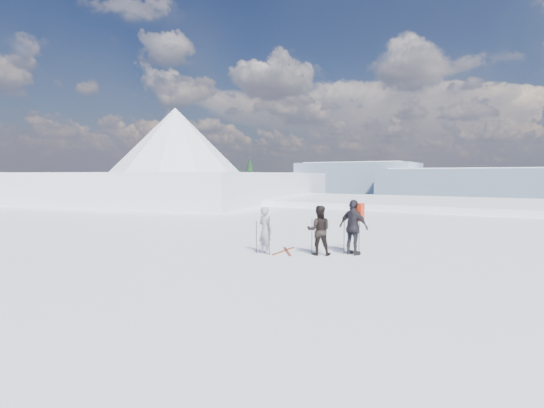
{
  "coord_description": "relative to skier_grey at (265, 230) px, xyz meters",
  "views": [
    {
      "loc": [
        5.18,
        -10.09,
        2.82
      ],
      "look_at": [
        -2.53,
        3.0,
        1.76
      ],
      "focal_mm": 28.0,
      "sensor_mm": 36.0,
      "label": 1
    }
  ],
  "objects": [
    {
      "name": "ski_poles",
      "position": [
        1.48,
        0.64,
        -0.2
      ],
      "size": [
        3.36,
        1.49,
        1.36
      ],
      "color": "black",
      "rests_on": "ground"
    },
    {
      "name": "skier_dark",
      "position": [
        1.74,
        0.75,
        0.03
      ],
      "size": [
        1.05,
        0.95,
        1.74
      ],
      "primitive_type": "imported",
      "rotation": [
        0.0,
        0.0,
        3.57
      ],
      "color": "black",
      "rests_on": "ground"
    },
    {
      "name": "skis_loose",
      "position": [
        0.42,
        0.73,
        -0.83
      ],
      "size": [
        1.06,
        1.7,
        0.03
      ],
      "color": "black",
      "rests_on": "ground"
    },
    {
      "name": "lake_basin",
      "position": [
        2.61,
        27.33,
        -7.34
      ],
      "size": [
        820.0,
        820.0,
        71.62
      ],
      "color": "white",
      "rests_on": "ground"
    },
    {
      "name": "near_ridge",
      "position": [
        -23.95,
        26.67,
        -4.32
      ],
      "size": [
        31.37,
        35.68,
        25.62
      ],
      "color": "white",
      "rests_on": "ground"
    },
    {
      "name": "skier_pack",
      "position": [
        2.78,
        1.38,
        0.13
      ],
      "size": [
        1.22,
        0.73,
        1.95
      ],
      "primitive_type": "imported",
      "rotation": [
        0.0,
        0.0,
        2.9
      ],
      "color": "black",
      "rests_on": "ground"
    },
    {
      "name": "backpack",
      "position": [
        2.83,
        1.63,
        1.42
      ],
      "size": [
        0.46,
        0.33,
        0.63
      ],
      "primitive_type": "cube",
      "rotation": [
        0.0,
        0.0,
        2.9
      ],
      "color": "red",
      "rests_on": "skier_pack"
    },
    {
      "name": "skier_grey",
      "position": [
        0.0,
        0.0,
        0.0
      ],
      "size": [
        0.71,
        0.58,
        1.68
      ],
      "primitive_type": "imported",
      "rotation": [
        0.0,
        0.0,
        2.82
      ],
      "color": "gray",
      "rests_on": "ground"
    }
  ]
}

